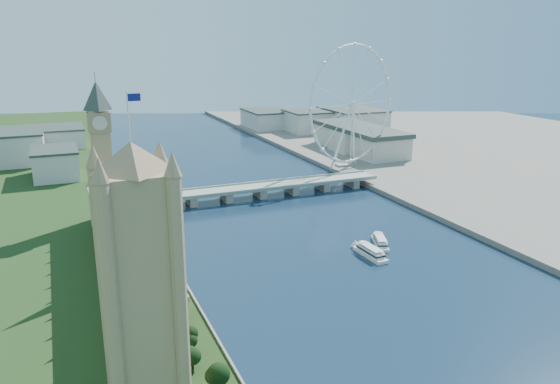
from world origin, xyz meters
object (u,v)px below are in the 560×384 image
london_eye (352,105)px  tour_boat_near (370,256)px  victoria_tower (140,269)px  tour_boat_far (380,245)px

london_eye → tour_boat_near: bearing=-116.5°
victoria_tower → tour_boat_far: victoria_tower is taller
tour_boat_near → tour_boat_far: size_ratio=1.08×
victoria_tower → tour_boat_near: size_ratio=3.53×
tour_boat_near → tour_boat_far: 21.29m
tour_boat_far → london_eye: bearing=87.4°
tour_boat_near → victoria_tower: bearing=-150.8°
london_eye → victoria_tower: bearing=-130.4°
tour_boat_near → tour_boat_far: (16.06, 13.98, 0.00)m
london_eye → tour_boat_near: size_ratio=3.92×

